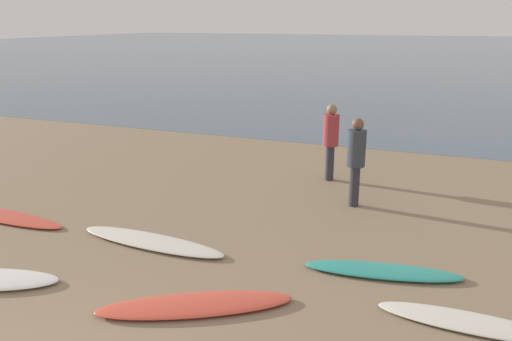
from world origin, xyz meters
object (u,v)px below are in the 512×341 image
object	(u,v)px
surfboard_6	(470,323)
person_2	(356,155)
surfboard_5	(383,271)
surfboard_3	(151,241)
person_1	(331,136)
surfboard_4	(195,305)
surfboard_1	(1,216)

from	to	relation	value
surfboard_6	person_2	bearing A→B (deg)	121.09
surfboard_6	surfboard_5	bearing A→B (deg)	141.76
surfboard_5	surfboard_3	bearing A→B (deg)	175.38
surfboard_6	person_2	distance (m)	3.93
person_1	surfboard_3	bearing A→B (deg)	20.02
surfboard_6	surfboard_4	bearing A→B (deg)	-164.35
surfboard_5	person_1	world-z (taller)	person_1
person_2	surfboard_3	bearing A→B (deg)	161.42
surfboard_3	surfboard_4	bearing A→B (deg)	-39.32
person_1	person_2	size ratio (longest dim) A/B	0.99
surfboard_1	person_2	size ratio (longest dim) A/B	1.67
surfboard_6	surfboard_1	bearing A→B (deg)	176.59
surfboard_6	person_1	size ratio (longest dim) A/B	1.25
surfboard_4	surfboard_5	bearing A→B (deg)	11.41
surfboard_3	surfboard_5	xyz separation A→B (m)	(3.36, 0.32, -0.00)
person_1	person_2	bearing A→B (deg)	72.47
surfboard_3	person_2	xyz separation A→B (m)	(2.48, 2.76, 0.90)
surfboard_4	person_1	distance (m)	5.53
surfboard_1	person_2	distance (m)	6.18
surfboard_5	surfboard_6	xyz separation A→B (m)	(1.07, -0.86, -0.01)
surfboard_4	person_1	world-z (taller)	person_1
surfboard_4	surfboard_5	size ratio (longest dim) A/B	1.11
surfboard_5	person_2	world-z (taller)	person_2
surfboard_3	surfboard_4	distance (m)	1.97
surfboard_4	surfboard_6	xyz separation A→B (m)	(2.97, 0.80, -0.01)
surfboard_3	surfboard_1	bearing A→B (deg)	-176.36
surfboard_1	surfboard_6	size ratio (longest dim) A/B	1.34
surfboard_3	surfboard_6	xyz separation A→B (m)	(4.42, -0.54, -0.01)
person_1	person_2	distance (m)	1.56
surfboard_1	surfboard_3	world-z (taller)	surfboard_3
surfboard_4	person_1	bearing A→B (deg)	57.71
surfboard_1	surfboard_3	bearing A→B (deg)	2.83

